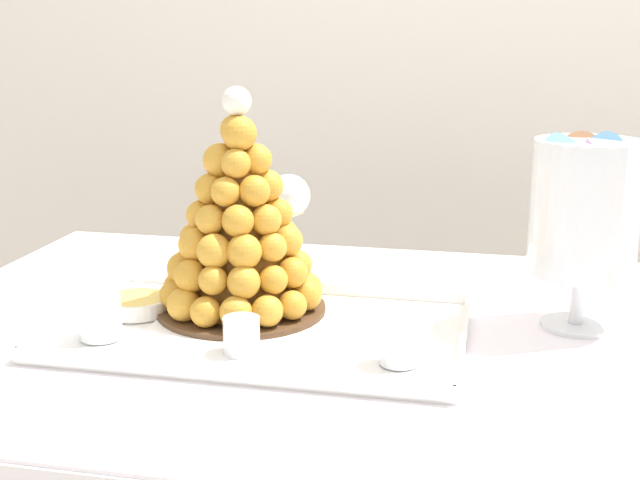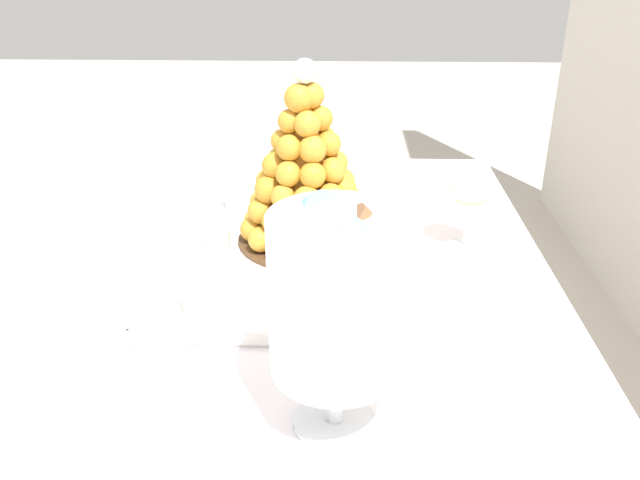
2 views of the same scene
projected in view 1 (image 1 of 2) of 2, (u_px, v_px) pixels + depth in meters
The scene contains 9 objects.
buffet_table at pixel (446, 408), 1.21m from camera, with size 1.62×0.89×0.75m.
serving_tray at pixel (262, 330), 1.19m from camera, with size 0.57×0.36×0.02m.
croquembouche at pixel (240, 228), 1.23m from camera, with size 0.25×0.25×0.33m.
dessert_cup_left at pixel (100, 319), 1.15m from camera, with size 0.06×0.06×0.06m.
dessert_cup_mid_left at pixel (242, 337), 1.10m from camera, with size 0.05×0.05×0.05m.
dessert_cup_centre at pixel (399, 344), 1.06m from camera, with size 0.05×0.05×0.06m.
creme_brulee_ramekin at pixel (137, 304), 1.25m from camera, with size 0.10×0.10×0.02m.
macaron_goblet at pixel (585, 208), 1.17m from camera, with size 0.15×0.15×0.29m.
wine_glass at pixel (289, 199), 1.51m from camera, with size 0.08×0.08×0.16m.
Camera 1 is at (0.06, -1.12, 1.18)m, focal length 47.17 mm.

